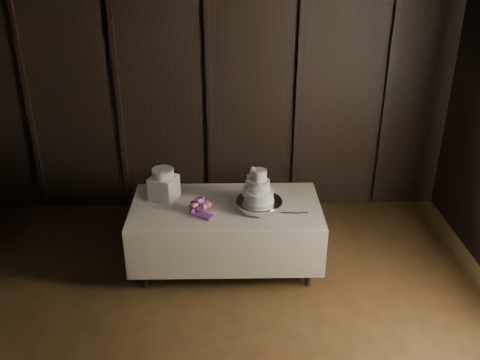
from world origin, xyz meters
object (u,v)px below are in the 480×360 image
box_pedestal (164,188)px  bouquet (200,206)px  display_table (226,233)px  wedding_cake (257,189)px  cake_stand (259,205)px  small_cake (163,173)px

box_pedestal → bouquet: bearing=-38.1°
display_table → box_pedestal: bearing=165.5°
wedding_cake → bouquet: bearing=-164.7°
display_table → wedding_cake: 0.66m
cake_stand → box_pedestal: bearing=165.4°
small_cake → cake_stand: bearing=-14.6°
cake_stand → wedding_cake: size_ratio=1.39×
display_table → cake_stand: (0.34, -0.08, 0.39)m
bouquet → box_pedestal: bearing=141.9°
cake_stand → small_cake: (-1.00, 0.26, 0.25)m
wedding_cake → small_cake: size_ratio=1.52×
display_table → wedding_cake: wedding_cake is taller
display_table → box_pedestal: box_pedestal is taller
display_table → wedding_cake: (0.32, -0.10, 0.57)m
cake_stand → bouquet: 0.61m
display_table → small_cake: 0.93m
box_pedestal → wedding_cake: bearing=-15.8°
display_table → bouquet: 0.50m
small_cake → wedding_cake: bearing=-15.8°
bouquet → small_cake: small_cake is taller
display_table → cake_stand: size_ratio=4.13×
display_table → cake_stand: 0.53m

